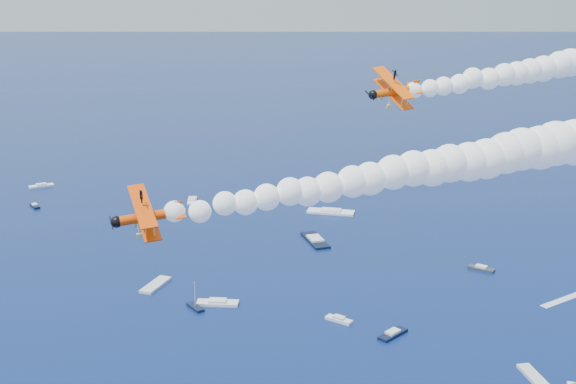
{
  "coord_description": "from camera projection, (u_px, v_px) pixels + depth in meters",
  "views": [
    {
      "loc": [
        -6.73,
        -71.94,
        77.47
      ],
      "look_at": [
        1.57,
        18.52,
        50.65
      ],
      "focal_mm": 46.71,
      "sensor_mm": 36.0,
      "label": 1
    }
  ],
  "objects": [
    {
      "name": "biplane_trail",
      "position": [
        149.0,
        216.0,
        80.86
      ],
      "size": [
        9.86,
        11.57,
        7.99
      ],
      "primitive_type": null,
      "rotation": [
        -0.26,
        0.07,
        3.38
      ],
      "color": "#EF4505"
    },
    {
      "name": "smoke_trail_lead",
      "position": [
        558.0,
        66.0,
        115.55
      ],
      "size": [
        59.54,
        38.17,
        10.38
      ],
      "primitive_type": null,
      "rotation": [
        0.0,
        0.0,
        3.46
      ],
      "color": "white"
    },
    {
      "name": "boat_wakes",
      "position": [
        355.0,
        348.0,
        160.04
      ],
      "size": [
        186.54,
        92.26,
        0.04
      ],
      "color": "white",
      "rests_on": "ground"
    },
    {
      "name": "biplane_lead",
      "position": [
        395.0,
        91.0,
        105.18
      ],
      "size": [
        10.74,
        12.41,
        8.93
      ],
      "primitive_type": null,
      "rotation": [
        -0.38,
        0.07,
        3.46
      ],
      "color": "#FC5405"
    },
    {
      "name": "spectator_boats",
      "position": [
        245.0,
        285.0,
        191.79
      ],
      "size": [
        234.68,
        177.4,
        0.7
      ],
      "color": "silver",
      "rests_on": "ground"
    },
    {
      "name": "smoke_trail_trail",
      "position": [
        392.0,
        174.0,
        89.2
      ],
      "size": [
        59.22,
        30.9,
        10.38
      ],
      "primitive_type": null,
      "rotation": [
        0.0,
        0.0,
        3.38
      ],
      "color": "white"
    }
  ]
}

